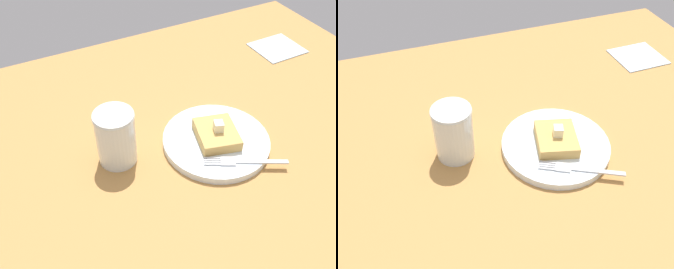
% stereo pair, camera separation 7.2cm
% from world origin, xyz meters
% --- Properties ---
extents(table_surface, '(1.04, 1.04, 0.02)m').
position_xyz_m(table_surface, '(0.00, 0.00, 0.01)').
color(table_surface, '#B48042').
rests_on(table_surface, ground).
extents(plate, '(0.22, 0.22, 0.02)m').
position_xyz_m(plate, '(-0.04, 0.03, 0.03)').
color(plate, white).
rests_on(plate, table_surface).
extents(toast_slice_center, '(0.10, 0.11, 0.02)m').
position_xyz_m(toast_slice_center, '(-0.04, 0.03, 0.05)').
color(toast_slice_center, tan).
rests_on(toast_slice_center, plate).
extents(butter_pat_primary, '(0.02, 0.02, 0.02)m').
position_xyz_m(butter_pat_primary, '(-0.03, 0.03, 0.07)').
color(butter_pat_primary, '#F2EDC3').
rests_on(butter_pat_primary, toast_slice_center).
extents(fork, '(0.15, 0.09, 0.00)m').
position_xyz_m(fork, '(-0.03, -0.05, 0.04)').
color(fork, silver).
rests_on(fork, plate).
extents(syrup_jar, '(0.08, 0.08, 0.11)m').
position_xyz_m(syrup_jar, '(-0.23, 0.08, 0.08)').
color(syrup_jar, '#451B0C').
rests_on(syrup_jar, table_surface).
extents(napkin, '(0.13, 0.12, 0.00)m').
position_xyz_m(napkin, '(0.32, 0.27, 0.03)').
color(napkin, silver).
rests_on(napkin, table_surface).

